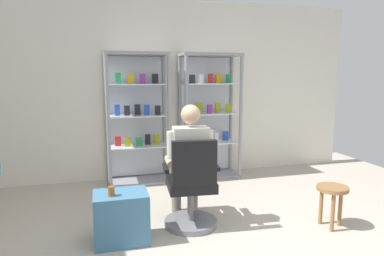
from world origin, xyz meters
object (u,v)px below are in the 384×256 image
object	(u,v)px
display_cabinet_left	(137,117)
storage_crate	(121,217)
office_chair	(192,191)
tea_glass	(111,191)
display_cabinet_right	(208,115)
wooden_stool	(332,195)
seated_shopkeeper	(189,158)

from	to	relation	value
display_cabinet_left	storage_crate	world-z (taller)	display_cabinet_left
office_chair	tea_glass	xyz separation A→B (m)	(-0.81, -0.17, 0.14)
display_cabinet_right	tea_glass	world-z (taller)	display_cabinet_right
display_cabinet_left	wooden_stool	distance (m)	2.83
display_cabinet_left	storage_crate	distance (m)	2.03
display_cabinet_left	office_chair	xyz separation A→B (m)	(0.35, -1.75, -0.57)
office_chair	storage_crate	bearing A→B (deg)	-171.16
storage_crate	seated_shopkeeper	bearing A→B (deg)	20.41
seated_shopkeeper	display_cabinet_right	bearing A→B (deg)	65.10
display_cabinet_right	office_chair	size ratio (longest dim) A/B	1.98
seated_shopkeeper	wooden_stool	bearing A→B (deg)	-20.92
display_cabinet_left	storage_crate	size ratio (longest dim) A/B	3.75
display_cabinet_right	office_chair	xyz separation A→B (m)	(-0.75, -1.75, -0.57)
display_cabinet_right	storage_crate	distance (m)	2.48
wooden_stool	office_chair	bearing A→B (deg)	165.25
wooden_stool	display_cabinet_right	bearing A→B (deg)	107.43
wooden_stool	display_cabinet_left	bearing A→B (deg)	129.81
seated_shopkeeper	tea_glass	size ratio (longest dim) A/B	14.54
display_cabinet_left	tea_glass	bearing A→B (deg)	-103.51
office_chair	seated_shopkeeper	size ratio (longest dim) A/B	0.74
display_cabinet_right	display_cabinet_left	bearing A→B (deg)	-179.98
tea_glass	office_chair	bearing A→B (deg)	11.81
office_chair	tea_glass	size ratio (longest dim) A/B	10.82
office_chair	seated_shopkeeper	world-z (taller)	seated_shopkeeper
seated_shopkeeper	storage_crate	distance (m)	0.92
display_cabinet_left	seated_shopkeeper	world-z (taller)	display_cabinet_left
tea_glass	display_cabinet_left	bearing A→B (deg)	76.49
display_cabinet_right	office_chair	bearing A→B (deg)	-113.24
storage_crate	tea_glass	xyz separation A→B (m)	(-0.09, -0.06, 0.29)
office_chair	wooden_stool	distance (m)	1.46
office_chair	storage_crate	distance (m)	0.75
display_cabinet_right	seated_shopkeeper	xyz separation A→B (m)	(-0.74, -1.58, -0.25)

